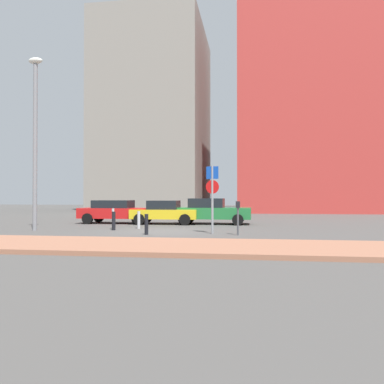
% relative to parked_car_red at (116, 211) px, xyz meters
% --- Properties ---
extents(ground_plane, '(120.00, 120.00, 0.00)m').
position_rel_parked_car_red_xyz_m(ground_plane, '(3.98, -5.16, -0.75)').
color(ground_plane, '#4C4947').
extents(sidewalk_brick, '(40.00, 3.81, 0.14)m').
position_rel_parked_car_red_xyz_m(sidewalk_brick, '(3.98, -11.07, -0.68)').
color(sidewalk_brick, '#9E664C').
rests_on(sidewalk_brick, ground).
extents(parked_car_red, '(4.50, 1.98, 1.41)m').
position_rel_parked_car_red_xyz_m(parked_car_red, '(0.00, 0.00, 0.00)').
color(parked_car_red, red).
rests_on(parked_car_red, ground).
extents(parked_car_yellow, '(3.95, 2.03, 1.40)m').
position_rel_parked_car_red_xyz_m(parked_car_yellow, '(3.06, -0.17, -0.03)').
color(parked_car_yellow, gold).
rests_on(parked_car_yellow, ground).
extents(parked_car_green, '(4.59, 2.08, 1.53)m').
position_rel_parked_car_red_xyz_m(parked_car_green, '(5.79, 0.21, 0.03)').
color(parked_car_green, '#237238').
rests_on(parked_car_green, ground).
extents(parking_sign_post, '(0.59, 0.16, 2.98)m').
position_rel_parked_car_red_xyz_m(parking_sign_post, '(6.46, -5.88, 1.13)').
color(parking_sign_post, gray).
rests_on(parking_sign_post, ground).
extents(parking_meter, '(0.18, 0.14, 1.43)m').
position_rel_parked_car_red_xyz_m(parking_meter, '(7.60, -6.46, 0.18)').
color(parking_meter, '#4C4C51').
rests_on(parking_meter, ground).
extents(street_lamp, '(0.70, 0.36, 8.28)m').
position_rel_parked_car_red_xyz_m(street_lamp, '(-2.04, -5.70, 4.04)').
color(street_lamp, gray).
rests_on(street_lamp, ground).
extents(traffic_bollard_near, '(0.15, 0.15, 0.88)m').
position_rel_parked_car_red_xyz_m(traffic_bollard_near, '(2.47, -3.63, -0.31)').
color(traffic_bollard_near, '#B7B7BC').
rests_on(traffic_bollard_near, ground).
extents(traffic_bollard_mid, '(0.18, 0.18, 0.90)m').
position_rel_parked_car_red_xyz_m(traffic_bollard_mid, '(1.55, -4.79, -0.30)').
color(traffic_bollard_mid, black).
rests_on(traffic_bollard_mid, ground).
extents(traffic_bollard_far, '(0.12, 0.12, 1.03)m').
position_rel_parked_car_red_xyz_m(traffic_bollard_far, '(1.22, -3.97, -0.23)').
color(traffic_bollard_far, '#B7B7BC').
rests_on(traffic_bollard_far, ground).
extents(traffic_bollard_edge, '(0.16, 0.16, 0.88)m').
position_rel_parked_car_red_xyz_m(traffic_bollard_edge, '(3.72, -6.78, -0.31)').
color(traffic_bollard_edge, black).
rests_on(traffic_bollard_edge, ground).
extents(building_colorful_midrise, '(14.88, 16.24, 22.53)m').
position_rel_parked_car_red_xyz_m(building_colorful_midrise, '(14.28, 23.49, 10.52)').
color(building_colorful_midrise, '#BF3833').
rests_on(building_colorful_midrise, ground).
extents(building_under_construction, '(11.89, 15.70, 22.21)m').
position_rel_parked_car_red_xyz_m(building_under_construction, '(-3.38, 24.18, 10.36)').
color(building_under_construction, gray).
rests_on(building_under_construction, ground).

